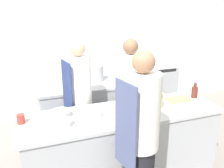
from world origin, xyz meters
TOP-DOWN VIEW (x-y plane):
  - wall_back at (0.00, 2.13)m, footprint 8.00×0.06m
  - prep_counter at (0.00, 0.00)m, footprint 2.45×0.75m
  - pass_counter at (-0.07, 1.20)m, footprint 1.71×0.69m
  - oven_range at (1.35, 1.77)m, footprint 0.98×0.61m
  - chef_at_prep_near at (-0.08, -0.64)m, footprint 0.39×0.37m
  - chef_at_stove at (0.41, 0.70)m, footprint 0.36×0.35m
  - chef_at_pass_far at (-0.38, 0.60)m, footprint 0.37×0.35m
  - bottle_olive_oil at (0.61, 0.19)m, footprint 0.08×0.08m
  - bottle_vinegar at (1.12, 0.11)m, footprint 0.08×0.08m
  - bottle_wine at (0.49, -0.04)m, footprint 0.08×0.08m
  - bowl_mixing_large at (-0.36, 0.00)m, footprint 0.20×0.20m
  - bowl_prep_small at (-0.71, 0.15)m, footprint 0.23×0.23m
  - bowl_ceramic_blue at (-0.71, -0.09)m, footprint 0.19×0.19m
  - cup at (-1.14, 0.12)m, footprint 0.08×0.08m
  - cutting_board at (0.86, 0.11)m, footprint 0.33×0.22m
  - stockpot at (0.08, 1.34)m, footprint 0.27×0.27m

SIDE VIEW (x-z plane):
  - prep_counter at x=0.00m, z-range 0.00..0.88m
  - pass_counter at x=-0.07m, z-range 0.00..0.88m
  - oven_range at x=1.35m, z-range 0.00..0.92m
  - chef_at_stove at x=0.41m, z-range 0.00..1.66m
  - chef_at_pass_far at x=-0.38m, z-range 0.00..1.68m
  - chef_at_prep_near at x=-0.08m, z-range 0.01..1.76m
  - cutting_board at x=0.86m, z-range 0.88..0.90m
  - bowl_ceramic_blue at x=-0.71m, z-range 0.88..0.94m
  - bowl_prep_small at x=-0.71m, z-range 0.88..0.95m
  - bowl_mixing_large at x=-0.36m, z-range 0.88..0.96m
  - cup at x=-1.14m, z-range 0.88..0.99m
  - bottle_vinegar at x=1.12m, z-range 0.86..1.07m
  - bottle_olive_oil at x=0.61m, z-range 0.86..1.12m
  - bottle_wine at x=0.49m, z-range 0.85..1.13m
  - stockpot at x=0.08m, z-range 0.88..1.14m
  - wall_back at x=0.00m, z-range 0.00..2.80m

